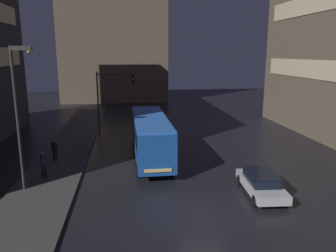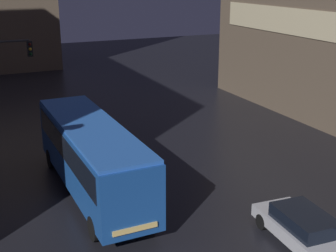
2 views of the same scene
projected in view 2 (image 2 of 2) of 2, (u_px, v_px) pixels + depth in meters
The scene contains 2 objects.
bus_near at pixel (91, 152), 21.41m from camera, with size 2.70×10.81×3.41m.
car_taxi at pixel (304, 228), 17.65m from camera, with size 2.15×4.65×1.35m.
Camera 2 is at (-7.13, -9.73, 9.89)m, focal length 50.00 mm.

